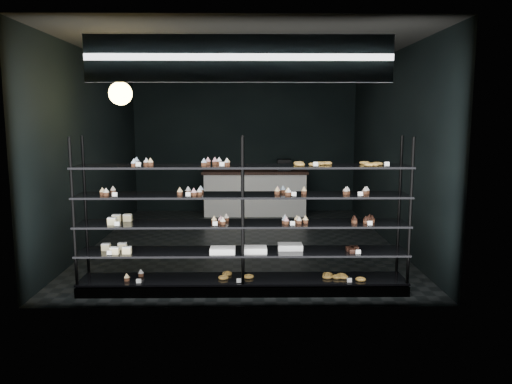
% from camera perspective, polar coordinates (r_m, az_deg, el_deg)
% --- Properties ---
extents(room, '(5.01, 6.01, 3.20)m').
position_cam_1_polar(room, '(8.41, -1.48, 4.88)').
color(room, black).
rests_on(room, ground).
extents(display_shelf, '(4.00, 0.50, 1.91)m').
position_cam_1_polar(display_shelf, '(6.13, -1.74, -5.66)').
color(display_shelf, black).
rests_on(display_shelf, room).
extents(signage, '(3.30, 0.05, 0.50)m').
position_cam_1_polar(signage, '(5.50, -1.92, 15.00)').
color(signage, '#0C1B3F').
rests_on(signage, room).
extents(pendant_lamp, '(0.31, 0.31, 0.89)m').
position_cam_1_polar(pendant_lamp, '(7.07, -15.24, 10.82)').
color(pendant_lamp, black).
rests_on(pendant_lamp, room).
extents(service_counter, '(2.29, 0.65, 1.23)m').
position_cam_1_polar(service_counter, '(11.01, -0.06, -0.02)').
color(service_counter, silver).
rests_on(service_counter, room).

